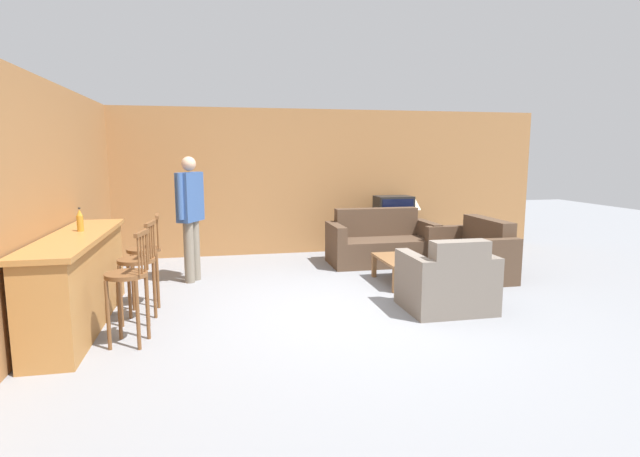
% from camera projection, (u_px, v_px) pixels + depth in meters
% --- Properties ---
extents(ground_plane, '(24.00, 24.00, 0.00)m').
position_uv_depth(ground_plane, '(346.00, 312.00, 5.76)').
color(ground_plane, gray).
extents(wall_back, '(9.40, 0.08, 2.60)m').
position_uv_depth(wall_back, '(295.00, 182.00, 9.04)').
color(wall_back, '#9E6B3D').
rests_on(wall_back, ground_plane).
extents(wall_left, '(0.08, 8.59, 2.60)m').
position_uv_depth(wall_left, '(69.00, 195.00, 6.16)').
color(wall_left, '#9E6B3D').
rests_on(wall_left, ground_plane).
extents(bar_counter, '(0.55, 2.50, 0.98)m').
position_uv_depth(bar_counter, '(79.00, 280.00, 5.23)').
color(bar_counter, '#A87038').
rests_on(bar_counter, ground_plane).
extents(bar_chair_near, '(0.46, 0.46, 1.10)m').
position_uv_depth(bar_chair_near, '(128.00, 284.00, 4.70)').
color(bar_chair_near, brown).
rests_on(bar_chair_near, ground_plane).
extents(bar_chair_mid, '(0.45, 0.45, 1.10)m').
position_uv_depth(bar_chair_mid, '(138.00, 269.00, 5.33)').
color(bar_chair_mid, brown).
rests_on(bar_chair_mid, ground_plane).
extents(bar_chair_far, '(0.44, 0.44, 1.10)m').
position_uv_depth(bar_chair_far, '(146.00, 257.00, 5.92)').
color(bar_chair_far, brown).
rests_on(bar_chair_far, ground_plane).
extents(couch_far, '(1.74, 0.87, 0.89)m').
position_uv_depth(couch_far, '(381.00, 244.00, 8.30)').
color(couch_far, '#4C3828').
rests_on(couch_far, ground_plane).
extents(armchair_near, '(0.97, 0.83, 0.87)m').
position_uv_depth(armchair_near, '(447.00, 284.00, 5.78)').
color(armchair_near, '#70665B').
rests_on(armchair_near, ground_plane).
extents(loveseat_right, '(0.80, 1.44, 0.85)m').
position_uv_depth(loveseat_right, '(472.00, 255.00, 7.45)').
color(loveseat_right, '#4C3828').
rests_on(loveseat_right, ground_plane).
extents(coffee_table, '(0.61, 0.95, 0.36)m').
position_uv_depth(coffee_table, '(402.00, 262.00, 6.98)').
color(coffee_table, brown).
rests_on(coffee_table, ground_plane).
extents(tv_unit, '(1.10, 0.56, 0.50)m').
position_uv_depth(tv_unit, '(393.00, 239.00, 9.19)').
color(tv_unit, black).
rests_on(tv_unit, ground_plane).
extents(tv, '(0.66, 0.46, 0.54)m').
position_uv_depth(tv, '(393.00, 211.00, 9.11)').
color(tv, black).
rests_on(tv, tv_unit).
extents(bottle, '(0.07, 0.07, 0.26)m').
position_uv_depth(bottle, '(80.00, 221.00, 5.38)').
color(bottle, '#B27A23').
rests_on(bottle, bar_counter).
extents(table_lamp, '(0.25, 0.25, 0.51)m').
position_uv_depth(table_lamp, '(414.00, 204.00, 9.18)').
color(table_lamp, brown).
rests_on(table_lamp, tv_unit).
extents(person_by_window, '(0.38, 0.54, 1.77)m').
position_uv_depth(person_by_window, '(190.00, 212.00, 7.01)').
color(person_by_window, '#756B5B').
rests_on(person_by_window, ground_plane).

